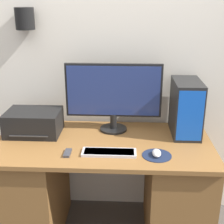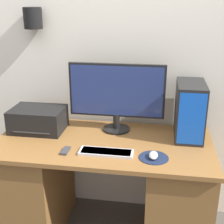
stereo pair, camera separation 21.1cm
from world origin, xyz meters
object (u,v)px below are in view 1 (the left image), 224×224
Objects in this scene: mouse at (157,153)px; printer at (34,122)px; computer_tower at (186,108)px; remote_control at (68,153)px; monitor at (113,93)px; keyboard at (109,152)px.

mouse is 0.25× the size of printer.
computer_tower is 3.75× the size of remote_control.
printer is (-1.12, -0.06, -0.11)m from computer_tower.
mouse is at bearing -54.56° from monitor.
monitor reaches higher than remote_control.
monitor reaches higher than printer.
keyboard is at bearing 3.75° from remote_control.
mouse reaches higher than remote_control.
remote_control is (0.31, -0.32, -0.08)m from printer.
monitor is at bearing 176.10° from computer_tower.
computer_tower is (0.24, 0.38, 0.18)m from mouse.
computer_tower is at bearing 25.19° from remote_control.
mouse is at bearing 0.17° from remote_control.
printer is at bearing 152.42° from keyboard.
monitor is 0.57m from remote_control.
computer_tower is (0.53, -0.04, -0.09)m from monitor.
monitor reaches higher than mouse.
computer_tower reaches higher than remote_control.
printer is 3.69× the size of remote_control.
mouse is (0.30, -0.02, 0.01)m from keyboard.
monitor is 1.81× the size of printer.
mouse is (0.30, -0.41, -0.27)m from monitor.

